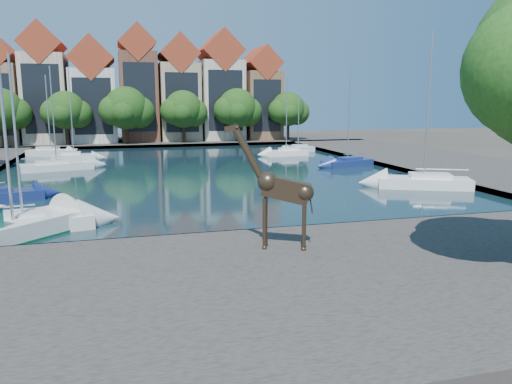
% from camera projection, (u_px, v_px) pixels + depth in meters
% --- Properties ---
extents(ground, '(160.00, 160.00, 0.00)m').
position_uv_depth(ground, '(273.00, 237.00, 24.59)').
color(ground, '#38332B').
rests_on(ground, ground).
extents(water_basin, '(38.00, 50.00, 0.08)m').
position_uv_depth(water_basin, '(198.00, 170.00, 47.34)').
color(water_basin, black).
rests_on(water_basin, ground).
extents(near_quay, '(50.00, 14.00, 0.50)m').
position_uv_depth(near_quay, '(331.00, 281.00, 17.90)').
color(near_quay, '#45403C').
rests_on(near_quay, ground).
extents(far_quay, '(60.00, 16.00, 0.50)m').
position_uv_depth(far_quay, '(167.00, 141.00, 77.66)').
color(far_quay, '#45403C').
rests_on(far_quay, ground).
extents(right_quay, '(14.00, 52.00, 0.50)m').
position_uv_depth(right_quay, '(428.00, 160.00, 53.79)').
color(right_quay, '#45403C').
rests_on(right_quay, ground).
extents(townhouse_west_end, '(5.44, 9.18, 14.93)m').
position_uv_depth(townhouse_west_end, '(1.00, 95.00, 70.39)').
color(townhouse_west_end, '#956E51').
rests_on(townhouse_west_end, far_quay).
extents(townhouse_west_mid, '(5.94, 9.18, 16.79)m').
position_uv_depth(townhouse_west_mid, '(46.00, 89.00, 71.78)').
color(townhouse_west_mid, beige).
rests_on(townhouse_west_mid, far_quay).
extents(townhouse_west_inner, '(6.43, 9.18, 15.15)m').
position_uv_depth(townhouse_west_inner, '(93.00, 95.00, 73.63)').
color(townhouse_west_inner, white).
rests_on(townhouse_west_inner, far_quay).
extents(townhouse_center, '(5.44, 9.18, 16.93)m').
position_uv_depth(townhouse_center, '(138.00, 88.00, 75.13)').
color(townhouse_center, brown).
rests_on(townhouse_center, far_quay).
extents(townhouse_east_inner, '(5.94, 9.18, 15.79)m').
position_uv_depth(townhouse_east_inner, '(178.00, 93.00, 76.80)').
color(townhouse_east_inner, tan).
rests_on(townhouse_east_inner, far_quay).
extents(townhouse_east_mid, '(6.43, 9.18, 16.65)m').
position_uv_depth(townhouse_east_mid, '(220.00, 90.00, 78.41)').
color(townhouse_east_mid, beige).
rests_on(townhouse_east_mid, far_quay).
extents(townhouse_east_end, '(5.44, 9.18, 14.43)m').
position_uv_depth(townhouse_east_end, '(259.00, 97.00, 80.28)').
color(townhouse_east_end, brown).
rests_on(townhouse_east_end, far_quay).
extents(far_tree_far_west, '(7.28, 5.60, 7.68)m').
position_uv_depth(far_tree_far_west, '(2.00, 111.00, 65.86)').
color(far_tree_far_west, '#332114').
rests_on(far_tree_far_west, far_quay).
extents(far_tree_west, '(6.76, 5.20, 7.36)m').
position_uv_depth(far_tree_west, '(66.00, 111.00, 67.95)').
color(far_tree_west, '#332114').
rests_on(far_tree_west, far_quay).
extents(far_tree_mid_west, '(7.80, 6.00, 8.00)m').
position_uv_depth(far_tree_mid_west, '(127.00, 110.00, 69.99)').
color(far_tree_mid_west, '#332114').
rests_on(far_tree_mid_west, far_quay).
extents(far_tree_mid_east, '(7.02, 5.40, 7.52)m').
position_uv_depth(far_tree_mid_east, '(184.00, 110.00, 72.09)').
color(far_tree_mid_east, '#332114').
rests_on(far_tree_mid_east, far_quay).
extents(far_tree_east, '(7.54, 5.80, 7.84)m').
position_uv_depth(far_tree_east, '(238.00, 109.00, 74.14)').
color(far_tree_east, '#332114').
rests_on(far_tree_east, far_quay).
extents(far_tree_far_east, '(6.76, 5.20, 7.36)m').
position_uv_depth(far_tree_far_east, '(289.00, 110.00, 76.24)').
color(far_tree_far_east, '#332114').
rests_on(far_tree_far_east, far_quay).
extents(giraffe_statue, '(3.47, 1.72, 5.17)m').
position_uv_depth(giraffe_statue, '(279.00, 189.00, 20.63)').
color(giraffe_statue, '#37291B').
rests_on(giraffe_statue, near_quay).
extents(sailboat_left_a, '(7.00, 3.57, 8.77)m').
position_uv_depth(sailboat_left_a, '(23.00, 221.00, 25.16)').
color(sailboat_left_a, silver).
rests_on(sailboat_left_a, water_basin).
extents(sailboat_left_c, '(6.85, 3.93, 9.64)m').
position_uv_depth(sailboat_left_c, '(57.00, 165.00, 47.28)').
color(sailboat_left_c, silver).
rests_on(sailboat_left_c, water_basin).
extents(sailboat_left_d, '(4.62, 1.64, 10.04)m').
position_uv_depth(sailboat_left_d, '(74.00, 156.00, 54.56)').
color(sailboat_left_d, silver).
rests_on(sailboat_left_d, water_basin).
extents(sailboat_left_e, '(5.70, 3.61, 9.38)m').
position_uv_depth(sailboat_left_e, '(51.00, 151.00, 58.90)').
color(sailboat_left_e, silver).
rests_on(sailboat_left_e, water_basin).
extents(sailboat_right_a, '(7.15, 4.96, 11.50)m').
position_uv_depth(sailboat_right_a, '(424.00, 180.00, 37.72)').
color(sailboat_right_a, white).
rests_on(sailboat_right_a, water_basin).
extents(sailboat_right_b, '(5.79, 3.45, 9.90)m').
position_uv_depth(sailboat_right_b, '(347.00, 161.00, 50.26)').
color(sailboat_right_b, navy).
rests_on(sailboat_right_b, water_basin).
extents(sailboat_right_c, '(5.10, 1.94, 9.14)m').
position_uv_depth(sailboat_right_c, '(286.00, 151.00, 59.35)').
color(sailboat_right_c, white).
rests_on(sailboat_right_c, water_basin).
extents(sailboat_right_d, '(4.37, 2.06, 6.94)m').
position_uv_depth(sailboat_right_d, '(298.00, 148.00, 64.01)').
color(sailboat_right_d, silver).
rests_on(sailboat_right_d, water_basin).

